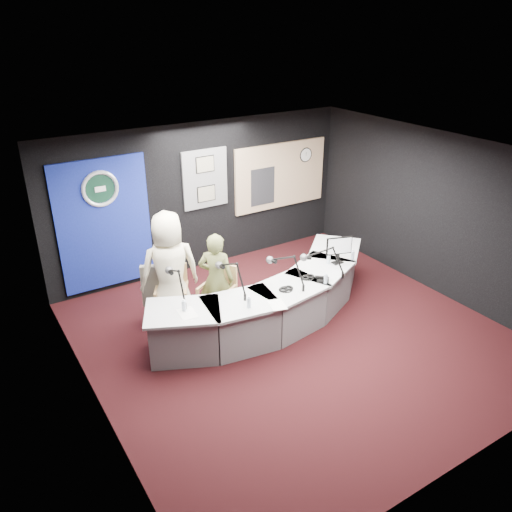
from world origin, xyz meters
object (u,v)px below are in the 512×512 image
armchair_right (217,293)px  person_woman (216,280)px  broadcast_desk (272,301)px  person_man (170,270)px  armchair_left (172,298)px

armchair_right → person_woman: (0.00, 0.00, 0.24)m
broadcast_desk → person_woman: person_woman is taller
person_man → armchair_left: bearing=-0.0°
broadcast_desk → person_man: bearing=150.0°
armchair_right → broadcast_desk: bearing=29.7°
armchair_right → armchair_left: bearing=-150.7°
person_man → broadcast_desk: bearing=160.1°
broadcast_desk → person_man: (-1.37, 0.79, 0.57)m
broadcast_desk → armchair_left: 1.59m
person_man → person_woman: (0.61, -0.36, -0.17)m
armchair_left → person_man: bearing=0.0°
person_man → person_woman: person_man is taller
broadcast_desk → person_man: person_man is taller
broadcast_desk → armchair_left: armchair_left is taller
armchair_left → broadcast_desk: bearing=-1.5°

